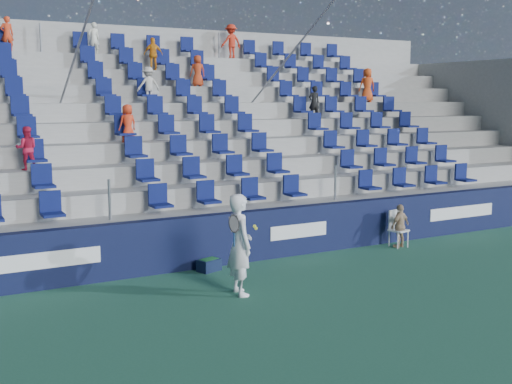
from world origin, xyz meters
The scene contains 7 objects.
ground centered at (0.00, 0.00, 0.00)m, with size 70.00×70.00×0.00m, color #2A6248.
sponsor_wall centered at (0.00, 3.15, 0.60)m, with size 24.00×0.32×1.20m.
grandstand centered at (0.00, 8.24, 2.13)m, with size 24.00×8.17×6.63m.
tennis_player centered at (-1.20, 0.89, 1.01)m, with size 0.69×0.79×2.01m.
line_judge_chair centered at (4.29, 2.65, 0.54)m, with size 0.50×0.52×0.95m.
line_judge centered at (4.29, 2.50, 0.57)m, with size 0.66×0.28×1.13m, color tan.
ball_bin centered at (-1.02, 2.75, 0.15)m, with size 0.58×0.47×0.28m.
Camera 1 is at (-6.77, -10.02, 3.84)m, focal length 45.00 mm.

